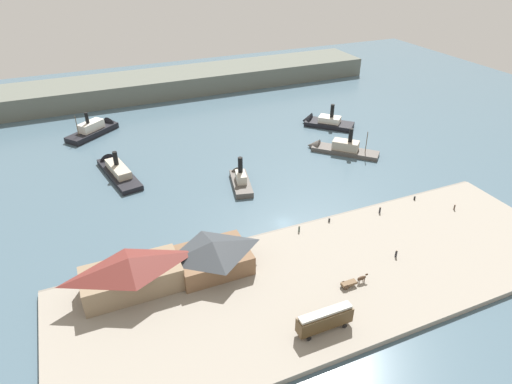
# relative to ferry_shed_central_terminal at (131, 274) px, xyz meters

# --- Properties ---
(ground_plane) EXTENTS (320.00, 320.00, 0.00)m
(ground_plane) POSITION_rel_ferry_shed_central_terminal_xyz_m (37.78, 10.29, -5.08)
(ground_plane) COLOR #476070
(quay_promenade) EXTENTS (110.00, 36.00, 1.20)m
(quay_promenade) POSITION_rel_ferry_shed_central_terminal_xyz_m (37.78, -11.71, -4.48)
(quay_promenade) COLOR gray
(quay_promenade) RESTS_ON ground
(seawall_edge) EXTENTS (110.00, 0.80, 1.00)m
(seawall_edge) POSITION_rel_ferry_shed_central_terminal_xyz_m (37.78, 6.69, -4.58)
(seawall_edge) COLOR slate
(seawall_edge) RESTS_ON ground
(ferry_shed_central_terminal) EXTENTS (18.91, 9.42, 7.65)m
(ferry_shed_central_terminal) POSITION_rel_ferry_shed_central_terminal_xyz_m (0.00, 0.00, 0.00)
(ferry_shed_central_terminal) COLOR #847056
(ferry_shed_central_terminal) RESTS_ON quay_promenade
(ferry_shed_east_terminal) EXTENTS (14.72, 11.10, 6.75)m
(ferry_shed_east_terminal) POSITION_rel_ferry_shed_central_terminal_xyz_m (16.34, -0.25, -0.45)
(ferry_shed_east_terminal) COLOR brown
(ferry_shed_east_terminal) RESTS_ON quay_promenade
(street_tram) EXTENTS (10.28, 2.46, 4.39)m
(street_tram) POSITION_rel_ferry_shed_central_terminal_xyz_m (28.79, -23.47, -1.33)
(street_tram) COLOR #4C381E
(street_tram) RESTS_ON quay_promenade
(horse_cart) EXTENTS (5.96, 1.33, 1.87)m
(horse_cart) POSITION_rel_ferry_shed_central_terminal_xyz_m (40.02, -16.01, -2.96)
(horse_cart) COLOR brown
(horse_cart) RESTS_ON quay_promenade
(pedestrian_at_waters_edge) EXTENTS (0.44, 0.44, 1.79)m
(pedestrian_at_waters_edge) POSITION_rel_ferry_shed_central_terminal_xyz_m (53.31, -12.25, -3.07)
(pedestrian_at_waters_edge) COLOR #232328
(pedestrian_at_waters_edge) RESTS_ON quay_promenade
(pedestrian_walking_east) EXTENTS (0.38, 0.38, 1.52)m
(pedestrian_walking_east) POSITION_rel_ferry_shed_central_terminal_xyz_m (78.73, -3.00, -3.19)
(pedestrian_walking_east) COLOR #4C3D33
(pedestrian_walking_east) RESTS_ON quay_promenade
(pedestrian_near_east_shed) EXTENTS (0.40, 0.40, 1.60)m
(pedestrian_near_east_shed) POSITION_rel_ferry_shed_central_terminal_xyz_m (38.64, 4.11, -3.15)
(pedestrian_near_east_shed) COLOR #3D4C42
(pedestrian_near_east_shed) RESTS_ON quay_promenade
(pedestrian_walking_west) EXTENTS (0.43, 0.43, 1.76)m
(pedestrian_walking_west) POSITION_rel_ferry_shed_central_terminal_xyz_m (60.66, 3.15, -3.08)
(pedestrian_walking_west) COLOR #232328
(pedestrian_walking_west) RESTS_ON quay_promenade
(mooring_post_west) EXTENTS (0.44, 0.44, 0.90)m
(mooring_post_west) POSITION_rel_ferry_shed_central_terminal_xyz_m (47.20, 4.83, -3.43)
(mooring_post_west) COLOR black
(mooring_post_west) RESTS_ON quay_promenade
(mooring_post_east) EXTENTS (0.44, 0.44, 0.90)m
(mooring_post_east) POSITION_rel_ferry_shed_central_terminal_xyz_m (72.82, 4.70, -3.43)
(mooring_post_east) COLOR black
(mooring_post_east) RESTS_ON quay_promenade
(ferry_mid_harbor) EXTENTS (7.79, 15.89, 9.78)m
(ferry_mid_harbor) POSITION_rel_ferry_shed_central_terminal_xyz_m (35.21, 32.63, -3.72)
(ferry_mid_harbor) COLOR #514C47
(ferry_mid_harbor) RESTS_ON ground
(ferry_near_quay) EXTENTS (17.80, 17.75, 10.66)m
(ferry_near_quay) POSITION_rel_ferry_shed_central_terminal_xyz_m (78.28, 60.35, -3.81)
(ferry_near_quay) COLOR black
(ferry_near_quay) RESTS_ON ground
(ferry_moored_west) EXTENTS (10.15, 25.51, 9.38)m
(ferry_moored_west) POSITION_rel_ferry_shed_central_terminal_xyz_m (3.94, 53.29, -3.87)
(ferry_moored_west) COLOR black
(ferry_moored_west) RESTS_ON ground
(ferry_departing_north) EXTENTS (19.93, 17.34, 10.77)m
(ferry_departing_north) POSITION_rel_ferry_shed_central_terminal_xyz_m (2.42, 85.71, -3.50)
(ferry_departing_north) COLOR black
(ferry_departing_north) RESTS_ON ground
(ferry_approaching_west) EXTENTS (19.80, 19.83, 10.37)m
(ferry_approaching_west) POSITION_rel_ferry_shed_central_terminal_xyz_m (71.09, 39.32, -3.72)
(ferry_approaching_west) COLOR #514C47
(ferry_approaching_west) RESTS_ON ground
(far_headland) EXTENTS (180.00, 24.00, 8.00)m
(far_headland) POSITION_rel_ferry_shed_central_terminal_xyz_m (37.78, 120.29, -1.08)
(far_headland) COLOR #60665B
(far_headland) RESTS_ON ground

